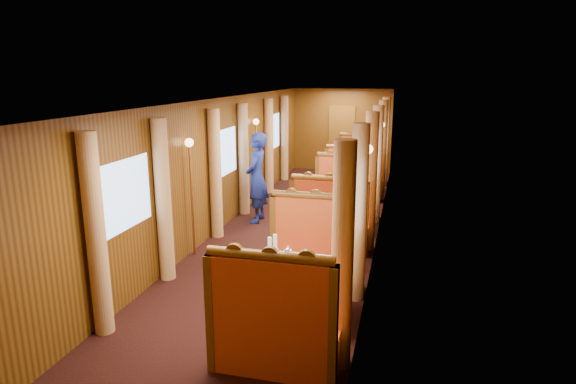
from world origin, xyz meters
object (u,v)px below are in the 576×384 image
(table_near, at_px, (297,292))
(teapot_back, at_px, (288,256))
(table_mid, at_px, (338,213))
(rose_vase_far, at_px, (356,155))
(banquette_near_fwd, at_px, (275,331))
(table_far, at_px, (357,176))
(banquette_far_fwd, at_px, (353,182))
(banquette_mid_aft, at_px, (345,197))
(steward, at_px, (257,178))
(banquette_far_aft, at_px, (361,167))
(teapot_left, at_px, (281,260))
(banquette_mid_fwd, at_px, (330,227))
(banquette_near_aft, at_px, (313,258))
(teapot_right, at_px, (291,263))
(tea_tray, at_px, (286,264))
(passenger, at_px, (344,185))
(fruit_plate, at_px, (321,267))
(rose_vase_mid, at_px, (340,184))

(table_near, relative_size, teapot_back, 5.99)
(table_mid, relative_size, rose_vase_far, 2.92)
(banquette_near_fwd, bearing_deg, table_far, 90.00)
(banquette_near_fwd, bearing_deg, banquette_far_fwd, 90.00)
(banquette_mid_aft, distance_m, steward, 1.90)
(banquette_far_aft, bearing_deg, teapot_left, -91.26)
(banquette_near_fwd, xyz_separation_m, steward, (-1.69, 4.81, 0.48))
(banquette_mid_fwd, bearing_deg, banquette_near_aft, -90.00)
(table_mid, relative_size, teapot_right, 7.55)
(teapot_left, distance_m, teapot_back, 0.13)
(banquette_mid_aft, relative_size, rose_vase_far, 3.72)
(tea_tray, bearing_deg, teapot_left, -155.82)
(table_mid, bearing_deg, passenger, 90.00)
(banquette_far_fwd, relative_size, steward, 0.74)
(banquette_far_fwd, xyz_separation_m, teapot_back, (-0.12, -5.95, 0.40))
(table_near, bearing_deg, fruit_plate, -16.46)
(table_mid, relative_size, banquette_mid_fwd, 0.78)
(teapot_right, bearing_deg, table_far, 76.77)
(teapot_right, bearing_deg, table_near, 62.79)
(banquette_far_fwd, xyz_separation_m, rose_vase_mid, (0.03, -2.45, 0.50))
(table_far, relative_size, teapot_left, 6.74)
(table_far, bearing_deg, tea_tray, -90.97)
(banquette_near_aft, height_order, banquette_far_fwd, same)
(steward, bearing_deg, banquette_near_fwd, 16.85)
(teapot_left, bearing_deg, teapot_back, 70.97)
(teapot_right, height_order, steward, steward)
(teapot_left, bearing_deg, table_far, 96.63)
(table_mid, distance_m, teapot_left, 3.62)
(banquette_far_aft, distance_m, passenger, 3.73)
(banquette_near_fwd, xyz_separation_m, passenger, (-0.00, 5.31, 0.32))
(teapot_left, distance_m, teapot_right, 0.15)
(teapot_back, distance_m, rose_vase_far, 6.96)
(banquette_near_aft, xyz_separation_m, teapot_right, (-0.04, -1.16, 0.38))
(steward, bearing_deg, banquette_mid_fwd, 49.77)
(banquette_near_aft, relative_size, teapot_left, 8.61)
(table_mid, bearing_deg, tea_tray, -91.92)
(banquette_mid_fwd, bearing_deg, rose_vase_far, 90.39)
(banquette_far_fwd, bearing_deg, teapot_right, -90.34)
(steward, bearing_deg, banquette_mid_aft, 110.65)
(table_far, height_order, rose_vase_far, rose_vase_far)
(banquette_near_aft, bearing_deg, steward, 121.29)
(banquette_mid_fwd, bearing_deg, banquette_near_fwd, -90.00)
(rose_vase_mid, bearing_deg, banquette_far_fwd, 90.59)
(banquette_near_fwd, relative_size, teapot_back, 7.65)
(banquette_mid_fwd, distance_m, banquette_far_fwd, 3.50)
(banquette_far_fwd, xyz_separation_m, teapot_left, (-0.18, -6.07, 0.39))
(teapot_back, distance_m, rose_vase_mid, 3.51)
(table_near, distance_m, banquette_far_aft, 8.01)
(banquette_mid_fwd, relative_size, table_far, 1.28)
(banquette_near_fwd, distance_m, passenger, 5.32)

